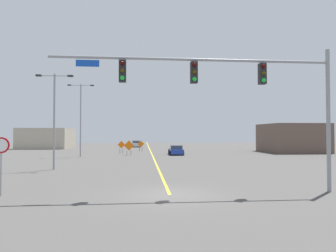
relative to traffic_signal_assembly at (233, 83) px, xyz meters
The scene contains 13 objects.
ground 6.31m from the traffic_signal_assembly, behind, with size 150.44×150.44×0.00m, color #4C4947.
road_centre_stripe 42.28m from the traffic_signal_assembly, 94.30° to the left, with size 0.16×83.58×0.01m.
traffic_signal_assembly is the anchor object (origin of this frame).
stop_sign 11.68m from the traffic_signal_assembly, behind, with size 0.76×0.07×2.79m.
street_lamp_mid_left 26.60m from the traffic_signal_assembly, 117.61° to the left, with size 3.30×0.24×9.24m.
street_lamp_near_left 15.67m from the traffic_signal_assembly, 138.32° to the left, with size 2.98×0.24×7.86m.
construction_sign_right_shoulder 34.81m from the traffic_signal_assembly, 97.88° to the left, with size 1.10×0.10×1.74m.
construction_sign_median_far 26.54m from the traffic_signal_assembly, 103.90° to the left, with size 1.37×0.31×2.01m.
construction_sign_right_lane 30.71m from the traffic_signal_assembly, 104.47° to the left, with size 1.10×0.27×1.83m.
car_silver_far 49.80m from the traffic_signal_assembly, 96.77° to the left, with size 1.99×4.62×1.38m.
car_blue_passing 26.49m from the traffic_signal_assembly, 89.61° to the left, with size 2.06×4.40×1.31m.
roadside_building_west 51.07m from the traffic_signal_assembly, 117.31° to the left, with size 9.12×8.83×3.95m.
roadside_building_east 35.26m from the traffic_signal_assembly, 57.35° to the left, with size 8.31×8.42×4.44m.
Camera 1 is at (-1.32, -13.99, 2.98)m, focal length 30.90 mm.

